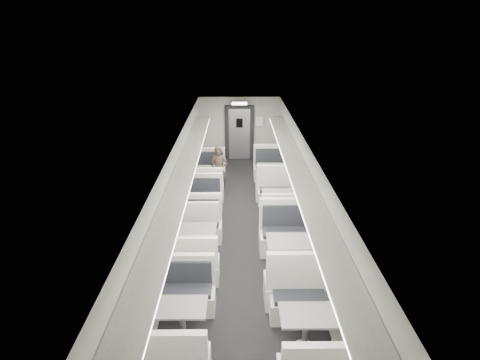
{
  "coord_description": "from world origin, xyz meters",
  "views": [
    {
      "loc": [
        -0.09,
        -7.85,
        4.96
      ],
      "look_at": [
        -0.02,
        1.28,
        1.08
      ],
      "focal_mm": 28.0,
      "sensor_mm": 36.0,
      "label": 1
    }
  ],
  "objects_px": {
    "booth_left_a": "(209,178)",
    "booth_right_a": "(271,177)",
    "booth_right_b": "(277,203)",
    "booth_right_d": "(305,331)",
    "booth_left_c": "(197,243)",
    "booth_left_d": "(183,322)",
    "vestibule_door": "(239,133)",
    "booth_left_b": "(203,211)",
    "booth_right_c": "(289,257)",
    "passenger": "(219,170)",
    "exit_sign": "(239,103)"
  },
  "relations": [
    {
      "from": "booth_right_a",
      "to": "booth_right_b",
      "type": "bearing_deg",
      "value": -90.0
    },
    {
      "from": "booth_right_d",
      "to": "exit_sign",
      "type": "bearing_deg",
      "value": 96.53
    },
    {
      "from": "booth_left_d",
      "to": "passenger",
      "type": "distance_m",
      "value": 5.91
    },
    {
      "from": "booth_right_a",
      "to": "booth_left_a",
      "type": "bearing_deg",
      "value": -177.76
    },
    {
      "from": "booth_left_a",
      "to": "booth_left_d",
      "type": "height_order",
      "value": "booth_left_a"
    },
    {
      "from": "booth_right_b",
      "to": "vestibule_door",
      "type": "distance_m",
      "value": 4.73
    },
    {
      "from": "booth_left_b",
      "to": "vestibule_door",
      "type": "distance_m",
      "value": 5.15
    },
    {
      "from": "booth_left_d",
      "to": "booth_left_b",
      "type": "bearing_deg",
      "value": 90.0
    },
    {
      "from": "booth_right_b",
      "to": "exit_sign",
      "type": "bearing_deg",
      "value": 103.75
    },
    {
      "from": "booth_left_b",
      "to": "booth_right_c",
      "type": "height_order",
      "value": "booth_right_c"
    },
    {
      "from": "booth_left_b",
      "to": "booth_right_c",
      "type": "xyz_separation_m",
      "value": [
        2.0,
        -2.23,
        0.07
      ]
    },
    {
      "from": "booth_right_d",
      "to": "booth_right_a",
      "type": "bearing_deg",
      "value": 90.0
    },
    {
      "from": "booth_right_b",
      "to": "booth_right_d",
      "type": "distance_m",
      "value": 4.65
    },
    {
      "from": "booth_left_c",
      "to": "passenger",
      "type": "xyz_separation_m",
      "value": [
        0.35,
        3.51,
        0.38
      ]
    },
    {
      "from": "booth_left_a",
      "to": "booth_right_c",
      "type": "xyz_separation_m",
      "value": [
        2.0,
        -4.4,
        0.06
      ]
    },
    {
      "from": "booth_left_a",
      "to": "booth_left_b",
      "type": "distance_m",
      "value": 2.17
    },
    {
      "from": "booth_left_a",
      "to": "booth_right_b",
      "type": "bearing_deg",
      "value": -41.11
    },
    {
      "from": "booth_left_d",
      "to": "booth_right_a",
      "type": "height_order",
      "value": "booth_right_a"
    },
    {
      "from": "booth_left_b",
      "to": "booth_right_d",
      "type": "relative_size",
      "value": 0.94
    },
    {
      "from": "exit_sign",
      "to": "passenger",
      "type": "bearing_deg",
      "value": -103.82
    },
    {
      "from": "booth_left_b",
      "to": "booth_right_b",
      "type": "bearing_deg",
      "value": 12.06
    },
    {
      "from": "vestibule_door",
      "to": "booth_right_d",
      "type": "bearing_deg",
      "value": -83.81
    },
    {
      "from": "booth_right_a",
      "to": "booth_right_d",
      "type": "bearing_deg",
      "value": -90.0
    },
    {
      "from": "passenger",
      "to": "vestibule_door",
      "type": "height_order",
      "value": "vestibule_door"
    },
    {
      "from": "booth_left_a",
      "to": "booth_left_b",
      "type": "height_order",
      "value": "booth_left_a"
    },
    {
      "from": "booth_left_c",
      "to": "exit_sign",
      "type": "relative_size",
      "value": 3.46
    },
    {
      "from": "vestibule_door",
      "to": "booth_right_a",
      "type": "bearing_deg",
      "value": -70.02
    },
    {
      "from": "booth_left_c",
      "to": "passenger",
      "type": "height_order",
      "value": "passenger"
    },
    {
      "from": "booth_right_a",
      "to": "exit_sign",
      "type": "bearing_deg",
      "value": 113.84
    },
    {
      "from": "booth_left_d",
      "to": "booth_right_b",
      "type": "height_order",
      "value": "booth_left_d"
    },
    {
      "from": "booth_left_c",
      "to": "booth_left_d",
      "type": "height_order",
      "value": "booth_left_c"
    },
    {
      "from": "booth_left_a",
      "to": "booth_right_a",
      "type": "height_order",
      "value": "booth_right_a"
    },
    {
      "from": "booth_left_b",
      "to": "vestibule_door",
      "type": "xyz_separation_m",
      "value": [
        1.0,
        5.0,
        0.69
      ]
    },
    {
      "from": "booth_right_b",
      "to": "booth_right_d",
      "type": "relative_size",
      "value": 0.94
    },
    {
      "from": "vestibule_door",
      "to": "booth_left_a",
      "type": "bearing_deg",
      "value": -109.47
    },
    {
      "from": "booth_right_c",
      "to": "booth_right_d",
      "type": "height_order",
      "value": "booth_right_c"
    },
    {
      "from": "passenger",
      "to": "exit_sign",
      "type": "relative_size",
      "value": 2.46
    },
    {
      "from": "booth_right_a",
      "to": "booth_right_c",
      "type": "xyz_separation_m",
      "value": [
        0.0,
        -4.48,
        0.04
      ]
    },
    {
      "from": "booth_left_b",
      "to": "booth_left_a",
      "type": "bearing_deg",
      "value": 90.0
    },
    {
      "from": "booth_left_d",
      "to": "booth_left_c",
      "type": "bearing_deg",
      "value": 90.0
    },
    {
      "from": "booth_right_a",
      "to": "passenger",
      "type": "bearing_deg",
      "value": -167.44
    },
    {
      "from": "booth_left_b",
      "to": "booth_right_d",
      "type": "bearing_deg",
      "value": -64.66
    },
    {
      "from": "booth_left_a",
      "to": "booth_right_d",
      "type": "relative_size",
      "value": 0.97
    },
    {
      "from": "booth_right_c",
      "to": "exit_sign",
      "type": "height_order",
      "value": "exit_sign"
    },
    {
      "from": "booth_left_a",
      "to": "booth_left_c",
      "type": "height_order",
      "value": "booth_left_c"
    },
    {
      "from": "booth_left_b",
      "to": "booth_left_d",
      "type": "relative_size",
      "value": 0.98
    },
    {
      "from": "booth_left_a",
      "to": "booth_left_c",
      "type": "bearing_deg",
      "value": -90.0
    },
    {
      "from": "passenger",
      "to": "booth_left_b",
      "type": "bearing_deg",
      "value": -89.62
    },
    {
      "from": "booth_right_b",
      "to": "booth_left_b",
      "type": "bearing_deg",
      "value": -167.94
    },
    {
      "from": "booth_left_b",
      "to": "booth_left_c",
      "type": "distance_m",
      "value": 1.62
    }
  ]
}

